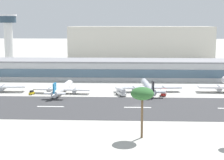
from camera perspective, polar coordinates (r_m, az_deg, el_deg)
name	(u,v)px	position (r m, az deg, el deg)	size (l,w,h in m)	color
ground_plane	(138,106)	(159.69, 4.19, -4.17)	(1400.00, 1400.00, 0.00)	#B2AFA8
runway_strip	(138,107)	(155.86, 4.23, -4.49)	(800.00, 43.03, 0.08)	#38383A
runway_centreline_dash_3	(50,106)	(159.47, -9.99, -4.27)	(12.00, 1.20, 0.01)	white
runway_centreline_dash_4	(138,107)	(155.85, 4.21, -4.47)	(12.00, 1.20, 0.01)	white
terminal_building	(112,69)	(236.58, -0.04, 1.79)	(165.92, 27.86, 12.66)	#B7BABC
control_tower	(8,36)	(278.39, -16.52, 6.82)	(13.48, 13.48, 43.50)	silver
distant_hotel_block	(140,44)	(341.48, 4.62, 5.85)	(135.61, 39.12, 34.01)	beige
airliner_blue_tail_gate_1	(62,89)	(187.24, -8.16, -1.43)	(30.69, 39.37, 8.21)	silver
airliner_black_tail_gate_2	(149,87)	(190.51, 5.97, -1.18)	(36.07, 40.60, 8.48)	silver
service_fuel_truck_0	(121,92)	(180.83, 1.47, -1.91)	(5.69, 8.84, 3.95)	white
service_baggage_tug_1	(32,93)	(187.99, -12.95, -2.02)	(2.78, 3.56, 2.20)	gold
service_box_truck_2	(164,92)	(182.41, 8.40, -1.98)	(3.43, 6.30, 3.25)	#B2231E
palm_tree_0	(142,94)	(112.41, 4.96, -2.33)	(7.47, 7.47, 16.76)	brown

